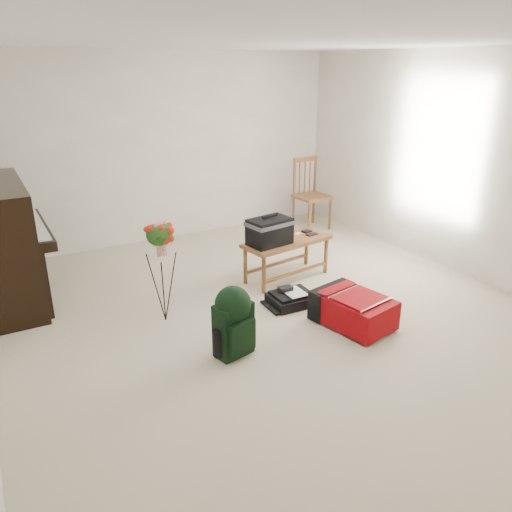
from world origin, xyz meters
TOP-DOWN VIEW (x-y plane):
  - floor at (0.00, 0.00)m, footprint 5.00×5.50m
  - ceiling at (0.00, 0.00)m, footprint 5.00×5.50m
  - wall_back at (0.00, 2.75)m, footprint 5.00×0.04m
  - wall_right at (2.50, 0.00)m, footprint 0.04×5.50m
  - piano at (-2.19, 1.60)m, footprint 0.71×1.50m
  - bench at (0.45, 0.68)m, footprint 1.09×0.56m
  - dining_chair at (1.97, 2.11)m, footprint 0.47×0.47m
  - red_suitcase at (0.56, -0.53)m, footprint 0.60×0.80m
  - black_duffel at (0.29, 0.07)m, footprint 0.46×0.38m
  - green_backpack at (-0.66, -0.48)m, footprint 0.35×0.32m
  - flower_stand at (-0.95, 0.39)m, footprint 0.37×0.37m

SIDE VIEW (x-z plane):
  - floor at x=0.00m, z-range -0.01..0.01m
  - black_duffel at x=0.29m, z-range -0.03..0.16m
  - red_suitcase at x=0.56m, z-range 0.01..0.32m
  - green_backpack at x=-0.66m, z-range 0.03..0.66m
  - flower_stand at x=-0.95m, z-range -0.01..1.01m
  - dining_chair at x=1.97m, z-range -0.01..1.03m
  - bench at x=0.45m, z-range 0.16..0.96m
  - piano at x=-2.19m, z-range -0.03..1.22m
  - wall_back at x=0.00m, z-range 0.00..2.50m
  - wall_right at x=2.50m, z-range 0.00..2.50m
  - ceiling at x=0.00m, z-range 2.50..2.50m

